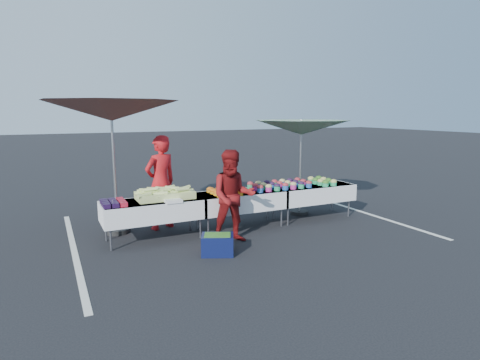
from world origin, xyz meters
name	(u,v)px	position (x,y,z in m)	size (l,w,h in m)	color
ground	(240,227)	(0.00, 0.00, 0.00)	(80.00, 80.00, 0.00)	black
stripe_left	(74,250)	(-3.20, 0.00, 0.00)	(0.10, 5.00, 0.00)	silver
stripe_right	(359,211)	(3.20, 0.00, 0.00)	(0.10, 5.00, 0.00)	silver
table_left	(153,209)	(-1.80, 0.00, 0.58)	(1.86, 0.81, 0.75)	white
table_center	(240,200)	(0.00, 0.00, 0.58)	(1.86, 0.81, 0.75)	white
table_right	(312,192)	(1.80, 0.00, 0.58)	(1.86, 0.81, 0.75)	white
berry_punnets	(113,203)	(-2.51, -0.06, 0.79)	(0.40, 0.54, 0.08)	black
corn_pile	(165,194)	(-1.55, 0.05, 0.84)	(1.16, 0.57, 0.26)	#AFB95F
plastic_bags	(173,201)	(-1.50, -0.30, 0.78)	(0.30, 0.25, 0.05)	white
carrot_bowls	(225,191)	(-0.35, -0.01, 0.80)	(0.55, 0.69, 0.11)	orange
potato_cups	(280,184)	(0.95, 0.00, 0.83)	(1.34, 0.58, 0.16)	#2256A3
bean_baskets	(322,181)	(2.06, -0.01, 0.82)	(0.36, 0.68, 0.15)	#279F62
vendor	(161,183)	(-1.46, 0.67, 0.96)	(0.70, 0.46, 1.91)	red
customer	(233,196)	(-0.51, -0.75, 0.85)	(0.83, 0.64, 1.70)	maroon
umbrella_left	(111,112)	(-2.35, 0.74, 2.37)	(3.22, 3.22, 2.62)	black
umbrella_right	(301,128)	(1.74, 0.40, 2.00)	(2.33, 2.33, 2.20)	black
storage_bin	(218,244)	(-1.03, -1.26, 0.18)	(0.64, 0.57, 0.35)	#0C133C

